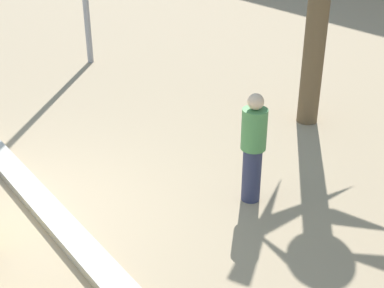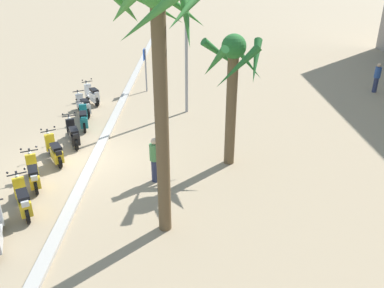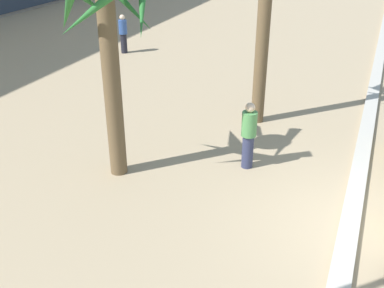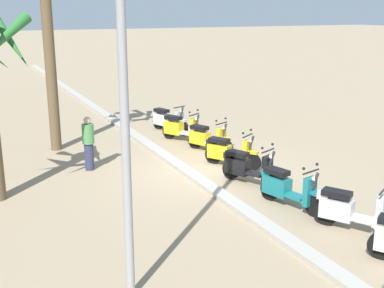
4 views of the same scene
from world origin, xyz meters
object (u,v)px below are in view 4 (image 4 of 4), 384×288
object	(u,v)px
scooter_silver_mid_front	(350,210)
scooter_yellow_second_in_line	(228,152)
scooter_silver_mid_centre	(167,120)
scooter_black_lead_nearest	(247,167)
pedestrian_strolling_near_curb	(88,142)
scooter_yellow_last_in_row	(207,138)
scooter_yellow_mid_rear	(180,128)
street_lamp	(121,18)
scooter_teal_far_back	(287,188)

from	to	relation	value
scooter_silver_mid_front	scooter_yellow_second_in_line	size ratio (longest dim) A/B	1.00
scooter_silver_mid_front	scooter_silver_mid_centre	world-z (taller)	same
scooter_black_lead_nearest	pedestrian_strolling_near_curb	size ratio (longest dim) A/B	1.10
scooter_black_lead_nearest	scooter_yellow_second_in_line	world-z (taller)	same
scooter_yellow_last_in_row	scooter_silver_mid_centre	distance (m)	3.07
scooter_yellow_second_in_line	scooter_yellow_mid_rear	size ratio (longest dim) A/B	0.99
scooter_silver_mid_front	scooter_yellow_last_in_row	bearing A→B (deg)	-0.01
scooter_black_lead_nearest	street_lamp	world-z (taller)	street_lamp
pedestrian_strolling_near_curb	scooter_silver_mid_front	bearing A→B (deg)	-148.11
scooter_silver_mid_front	scooter_teal_far_back	bearing A→B (deg)	13.96
scooter_silver_mid_front	scooter_black_lead_nearest	distance (m)	3.46
scooter_silver_mid_front	scooter_yellow_mid_rear	size ratio (longest dim) A/B	0.99
scooter_black_lead_nearest	scooter_yellow_last_in_row	xyz separation A→B (m)	(3.23, -0.43, -0.01)
scooter_yellow_mid_rear	scooter_silver_mid_centre	size ratio (longest dim) A/B	0.92
street_lamp	scooter_teal_far_back	bearing A→B (deg)	-65.48
scooter_black_lead_nearest	scooter_silver_mid_centre	distance (m)	6.31
scooter_yellow_second_in_line	scooter_silver_mid_centre	size ratio (longest dim) A/B	0.91
scooter_yellow_mid_rear	pedestrian_strolling_near_curb	world-z (taller)	pedestrian_strolling_near_curb
scooter_teal_far_back	street_lamp	bearing A→B (deg)	114.52
scooter_silver_mid_centre	pedestrian_strolling_near_curb	size ratio (longest dim) A/B	1.13
scooter_black_lead_nearest	pedestrian_strolling_near_curb	world-z (taller)	pedestrian_strolling_near_curb
scooter_black_lead_nearest	scooter_yellow_second_in_line	distance (m)	1.53
scooter_teal_far_back	scooter_yellow_second_in_line	bearing A→B (deg)	-4.53
scooter_yellow_mid_rear	street_lamp	distance (m)	10.57
scooter_black_lead_nearest	scooter_yellow_last_in_row	distance (m)	3.25
scooter_teal_far_back	street_lamp	xyz separation A→B (m)	(-2.07, 4.53, 3.94)
scooter_teal_far_back	scooter_yellow_last_in_row	world-z (taller)	same
scooter_silver_mid_front	scooter_teal_far_back	distance (m)	1.71
pedestrian_strolling_near_curb	street_lamp	world-z (taller)	street_lamp
scooter_yellow_second_in_line	street_lamp	world-z (taller)	street_lamp
scooter_teal_far_back	scooter_yellow_last_in_row	distance (m)	5.02
scooter_silver_mid_front	pedestrian_strolling_near_curb	world-z (taller)	pedestrian_strolling_near_curb
scooter_silver_mid_front	scooter_silver_mid_centre	distance (m)	9.74
scooter_yellow_last_in_row	pedestrian_strolling_near_curb	size ratio (longest dim) A/B	1.07
scooter_teal_far_back	scooter_silver_mid_centre	size ratio (longest dim) A/B	1.03
pedestrian_strolling_near_curb	scooter_yellow_second_in_line	bearing A→B (deg)	-110.25
scooter_yellow_mid_rear	pedestrian_strolling_near_curb	distance (m)	4.15
scooter_teal_far_back	street_lamp	distance (m)	6.35
scooter_silver_mid_front	pedestrian_strolling_near_curb	xyz separation A→B (m)	(6.34, 3.95, 0.38)
scooter_black_lead_nearest	scooter_yellow_second_in_line	size ratio (longest dim) A/B	1.07
scooter_yellow_last_in_row	scooter_yellow_second_in_line	bearing A→B (deg)	174.88
scooter_silver_mid_front	street_lamp	bearing A→B (deg)	94.66
scooter_black_lead_nearest	scooter_yellow_second_in_line	xyz separation A→B (m)	(1.51, -0.28, -0.00)
scooter_yellow_second_in_line	street_lamp	size ratio (longest dim) A/B	0.22
scooter_yellow_mid_rear	pedestrian_strolling_near_curb	xyz separation A→B (m)	(-1.87, 3.69, 0.36)
scooter_yellow_last_in_row	street_lamp	xyz separation A→B (m)	(-7.07, 4.94, 3.95)
scooter_yellow_mid_rear	pedestrian_strolling_near_curb	bearing A→B (deg)	116.93
scooter_silver_mid_front	scooter_black_lead_nearest	world-z (taller)	scooter_black_lead_nearest
scooter_teal_far_back	scooter_yellow_mid_rear	xyz separation A→B (m)	(6.56, -0.15, 0.01)
scooter_silver_mid_centre	pedestrian_strolling_near_curb	bearing A→B (deg)	131.50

